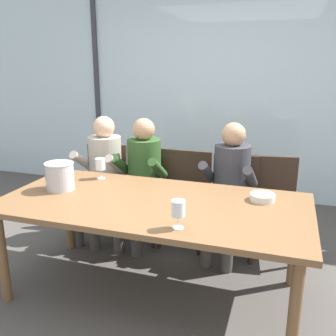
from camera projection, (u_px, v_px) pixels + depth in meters
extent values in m
plane|color=#4C4742|center=(188.00, 236.00, 3.75)|extent=(14.00, 14.00, 0.00)
cube|color=silver|center=(218.00, 94.00, 4.63)|extent=(7.38, 0.03, 2.60)
cube|color=#38383D|center=(98.00, 91.00, 5.10)|extent=(0.06, 0.06, 2.60)
cube|color=#386633|center=(247.00, 94.00, 7.67)|extent=(13.38, 2.40, 2.11)
cube|color=brown|center=(153.00, 204.00, 2.64)|extent=(2.18, 1.05, 0.04)
cylinder|color=brown|center=(2.00, 257.00, 2.65)|extent=(0.07, 0.07, 0.70)
cylinder|color=brown|center=(294.00, 313.00, 2.06)|extent=(0.07, 0.07, 0.70)
cylinder|color=brown|center=(69.00, 213.00, 3.43)|extent=(0.07, 0.07, 0.70)
cylinder|color=brown|center=(294.00, 244.00, 2.84)|extent=(0.07, 0.07, 0.70)
cube|color=#332319|center=(101.00, 190.00, 3.77)|extent=(0.48, 0.48, 0.03)
cube|color=#332319|center=(108.00, 164.00, 3.90)|extent=(0.42, 0.08, 0.42)
cylinder|color=#332319|center=(77.00, 216.00, 3.69)|extent=(0.04, 0.04, 0.42)
cylinder|color=#332319|center=(113.00, 220.00, 3.61)|extent=(0.04, 0.04, 0.42)
cylinder|color=#332319|center=(93.00, 203.00, 4.05)|extent=(0.04, 0.04, 0.42)
cylinder|color=#332319|center=(126.00, 206.00, 3.97)|extent=(0.04, 0.04, 0.42)
cube|color=#332319|center=(143.00, 195.00, 3.64)|extent=(0.47, 0.47, 0.03)
cube|color=#332319|center=(151.00, 168.00, 3.76)|extent=(0.42, 0.07, 0.42)
cylinder|color=#332319|center=(117.00, 220.00, 3.60)|extent=(0.04, 0.04, 0.42)
cylinder|color=#332319|center=(153.00, 227.00, 3.46)|extent=(0.04, 0.04, 0.42)
cylinder|color=#332319|center=(135.00, 207.00, 3.94)|extent=(0.04, 0.04, 0.42)
cylinder|color=#332319|center=(168.00, 212.00, 3.80)|extent=(0.04, 0.04, 0.42)
cube|color=#332319|center=(184.00, 200.00, 3.50)|extent=(0.44, 0.44, 0.03)
cube|color=#332319|center=(190.00, 172.00, 3.62)|extent=(0.42, 0.04, 0.42)
cylinder|color=#332319|center=(159.00, 227.00, 3.44)|extent=(0.04, 0.04, 0.42)
cylinder|color=#332319|center=(199.00, 233.00, 3.33)|extent=(0.04, 0.04, 0.42)
cylinder|color=#332319|center=(171.00, 212.00, 3.79)|extent=(0.04, 0.04, 0.42)
cylinder|color=#332319|center=(208.00, 217.00, 3.68)|extent=(0.04, 0.04, 0.42)
cube|color=#332319|center=(233.00, 207.00, 3.33)|extent=(0.46, 0.46, 0.03)
cube|color=#332319|center=(236.00, 177.00, 3.46)|extent=(0.42, 0.06, 0.42)
cylinder|color=#332319|center=(207.00, 237.00, 3.26)|extent=(0.04, 0.04, 0.42)
cylinder|color=#332319|center=(252.00, 242.00, 3.17)|extent=(0.04, 0.04, 0.42)
cylinder|color=#332319|center=(214.00, 220.00, 3.62)|extent=(0.04, 0.04, 0.42)
cylinder|color=#332319|center=(254.00, 224.00, 3.52)|extent=(0.04, 0.04, 0.42)
cube|color=#332319|center=(273.00, 209.00, 3.28)|extent=(0.50, 0.50, 0.03)
cube|color=#332319|center=(273.00, 179.00, 3.41)|extent=(0.42, 0.10, 0.42)
cylinder|color=#332319|center=(251.00, 241.00, 3.19)|extent=(0.04, 0.04, 0.42)
cylinder|color=#332319|center=(297.00, 244.00, 3.13)|extent=(0.04, 0.04, 0.42)
cylinder|color=#332319|center=(249.00, 222.00, 3.55)|extent=(0.04, 0.04, 0.42)
cylinder|color=#332319|center=(291.00, 225.00, 3.49)|extent=(0.04, 0.04, 0.42)
cylinder|color=#B7AD9E|center=(105.00, 163.00, 3.69)|extent=(0.34, 0.34, 0.52)
sphere|color=#DBAD89|center=(104.00, 127.00, 3.59)|extent=(0.21, 0.21, 0.21)
cube|color=#47423D|center=(88.00, 192.00, 3.61)|extent=(0.15, 0.41, 0.13)
cube|color=#47423D|center=(104.00, 195.00, 3.55)|extent=(0.15, 0.41, 0.13)
cylinder|color=#47423D|center=(78.00, 224.00, 3.50)|extent=(0.10, 0.10, 0.45)
cylinder|color=#47423D|center=(94.00, 226.00, 3.43)|extent=(0.10, 0.10, 0.45)
cylinder|color=#B7AD9E|center=(82.00, 161.00, 3.64)|extent=(0.10, 0.33, 0.26)
cylinder|color=#B7AD9E|center=(116.00, 165.00, 3.51)|extent=(0.10, 0.33, 0.26)
cylinder|color=#2D5123|center=(144.00, 166.00, 3.56)|extent=(0.33, 0.33, 0.52)
sphere|color=tan|center=(144.00, 129.00, 3.47)|extent=(0.21, 0.21, 0.21)
cube|color=#47423D|center=(127.00, 197.00, 3.48)|extent=(0.15, 0.41, 0.13)
cube|color=#47423D|center=(145.00, 200.00, 3.42)|extent=(0.15, 0.41, 0.13)
cylinder|color=#47423D|center=(118.00, 230.00, 3.37)|extent=(0.10, 0.10, 0.45)
cylinder|color=#47423D|center=(136.00, 233.00, 3.31)|extent=(0.10, 0.10, 0.45)
cylinder|color=#2D5123|center=(121.00, 165.00, 3.51)|extent=(0.09, 0.33, 0.26)
cylinder|color=#2D5123|center=(158.00, 168.00, 3.38)|extent=(0.09, 0.33, 0.26)
cylinder|color=#38383D|center=(232.00, 174.00, 3.31)|extent=(0.35, 0.35, 0.52)
sphere|color=tan|center=(234.00, 135.00, 3.22)|extent=(0.21, 0.21, 0.21)
cube|color=#47423D|center=(215.00, 207.00, 3.24)|extent=(0.17, 0.41, 0.13)
cube|color=#47423D|center=(235.00, 210.00, 3.17)|extent=(0.17, 0.41, 0.13)
cylinder|color=#47423D|center=(207.00, 242.00, 3.13)|extent=(0.10, 0.10, 0.45)
cylinder|color=#47423D|center=(227.00, 246.00, 3.06)|extent=(0.10, 0.10, 0.45)
cylinder|color=#38383D|center=(207.00, 172.00, 3.27)|extent=(0.11, 0.33, 0.26)
cylinder|color=#38383D|center=(251.00, 177.00, 3.13)|extent=(0.11, 0.33, 0.26)
cylinder|color=#B7B7BC|center=(60.00, 176.00, 2.86)|extent=(0.22, 0.22, 0.21)
torus|color=silver|center=(59.00, 163.00, 2.83)|extent=(0.22, 0.22, 0.01)
cylinder|color=silver|center=(262.00, 197.00, 2.64)|extent=(0.18, 0.18, 0.05)
cylinder|color=silver|center=(101.00, 178.00, 3.16)|extent=(0.07, 0.07, 0.00)
cylinder|color=silver|center=(101.00, 174.00, 3.15)|extent=(0.01, 0.01, 0.07)
cylinder|color=silver|center=(100.00, 164.00, 3.12)|extent=(0.08, 0.08, 0.09)
cylinder|color=#E0D184|center=(100.00, 167.00, 3.13)|extent=(0.07, 0.07, 0.04)
cylinder|color=silver|center=(178.00, 228.00, 2.21)|extent=(0.07, 0.07, 0.00)
cylinder|color=silver|center=(178.00, 222.00, 2.20)|extent=(0.01, 0.01, 0.07)
cylinder|color=silver|center=(178.00, 208.00, 2.17)|extent=(0.08, 0.08, 0.09)
cylinder|color=maroon|center=(178.00, 212.00, 2.18)|extent=(0.07, 0.07, 0.04)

